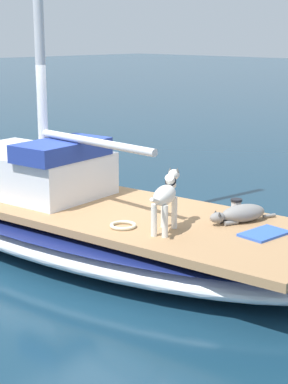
{
  "coord_description": "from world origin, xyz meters",
  "views": [
    {
      "loc": [
        -5.31,
        -6.32,
        2.93
      ],
      "look_at": [
        0.0,
        -1.0,
        1.01
      ],
      "focal_mm": 58.56,
      "sensor_mm": 36.0,
      "label": 1
    }
  ],
  "objects_px": {
    "dog_grey": "(241,214)",
    "sailboat_main": "(93,227)",
    "dog_white": "(166,196)",
    "coiled_rope": "(123,225)",
    "deck_winch": "(236,207)",
    "deck_towel": "(264,234)"
  },
  "relations": [
    {
      "from": "dog_grey",
      "to": "sailboat_main",
      "type": "bearing_deg",
      "value": 111.21
    },
    {
      "from": "dog_white",
      "to": "coiled_rope",
      "type": "relative_size",
      "value": 2.72
    },
    {
      "from": "coiled_rope",
      "to": "dog_grey",
      "type": "bearing_deg",
      "value": -36.7
    },
    {
      "from": "deck_winch",
      "to": "coiled_rope",
      "type": "distance_m",
      "value": 1.53
    },
    {
      "from": "dog_white",
      "to": "deck_winch",
      "type": "distance_m",
      "value": 1.19
    },
    {
      "from": "dog_grey",
      "to": "deck_winch",
      "type": "xyz_separation_m",
      "value": [
        0.22,
        0.23,
        -0.01
      ]
    },
    {
      "from": "dog_grey",
      "to": "deck_winch",
      "type": "relative_size",
      "value": 4.38
    },
    {
      "from": "sailboat_main",
      "to": "deck_winch",
      "type": "relative_size",
      "value": 35.8
    },
    {
      "from": "sailboat_main",
      "to": "coiled_rope",
      "type": "distance_m",
      "value": 1.19
    },
    {
      "from": "deck_winch",
      "to": "dog_white",
      "type": "bearing_deg",
      "value": 170.89
    },
    {
      "from": "dog_grey",
      "to": "deck_towel",
      "type": "height_order",
      "value": "dog_grey"
    },
    {
      "from": "dog_grey",
      "to": "coiled_rope",
      "type": "relative_size",
      "value": 2.84
    },
    {
      "from": "sailboat_main",
      "to": "dog_grey",
      "type": "height_order",
      "value": "dog_grey"
    },
    {
      "from": "deck_winch",
      "to": "coiled_rope",
      "type": "xyz_separation_m",
      "value": [
        -1.39,
        0.64,
        -0.08
      ]
    },
    {
      "from": "coiled_rope",
      "to": "deck_towel",
      "type": "relative_size",
      "value": 0.58
    },
    {
      "from": "sailboat_main",
      "to": "dog_grey",
      "type": "xyz_separation_m",
      "value": [
        0.75,
        -1.93,
        0.43
      ]
    },
    {
      "from": "deck_winch",
      "to": "dog_grey",
      "type": "bearing_deg",
      "value": -132.97
    },
    {
      "from": "dog_grey",
      "to": "dog_white",
      "type": "bearing_deg",
      "value": 155.67
    },
    {
      "from": "deck_towel",
      "to": "deck_winch",
      "type": "bearing_deg",
      "value": 59.45
    },
    {
      "from": "dog_white",
      "to": "deck_winch",
      "type": "relative_size",
      "value": 4.2
    },
    {
      "from": "deck_towel",
      "to": "dog_grey",
      "type": "bearing_deg",
      "value": 66.67
    },
    {
      "from": "deck_towel",
      "to": "dog_white",
      "type": "bearing_deg",
      "value": 127.47
    }
  ]
}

